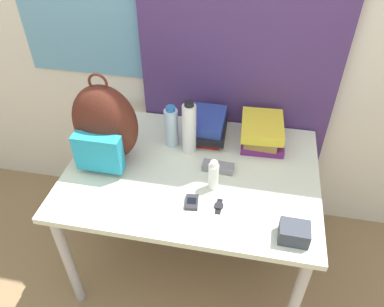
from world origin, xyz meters
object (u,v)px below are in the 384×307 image
(sports_bottle, at_px, (189,128))
(sunglasses_case, at_px, (218,167))
(backpack, at_px, (105,126))
(wristwatch, at_px, (219,206))
(cell_phone, at_px, (192,202))
(camera_pouch, at_px, (294,233))
(water_bottle, at_px, (171,127))
(book_stack_center, at_px, (262,132))
(book_stack_left, at_px, (208,126))
(sunscreen_bottle, at_px, (213,176))

(sports_bottle, relative_size, sunglasses_case, 1.89)
(backpack, height_order, sunglasses_case, backpack)
(wristwatch, bearing_deg, sports_bottle, 119.71)
(backpack, relative_size, cell_phone, 5.22)
(camera_pouch, relative_size, wristwatch, 1.37)
(backpack, relative_size, water_bottle, 2.03)
(book_stack_center, height_order, sports_bottle, sports_bottle)
(book_stack_left, height_order, cell_phone, book_stack_left)
(book_stack_center, relative_size, sunscreen_bottle, 1.87)
(book_stack_center, xyz_separation_m, camera_pouch, (0.16, -0.60, -0.03))
(book_stack_left, bearing_deg, sunglasses_case, -70.27)
(water_bottle, distance_m, sunglasses_case, 0.32)
(water_bottle, bearing_deg, wristwatch, -52.28)
(sunscreen_bottle, height_order, camera_pouch, sunscreen_bottle)
(backpack, xyz_separation_m, book_stack_left, (0.44, 0.28, -0.13))
(sunglasses_case, bearing_deg, sports_bottle, 143.89)
(sunglasses_case, distance_m, camera_pouch, 0.49)
(cell_phone, bearing_deg, book_stack_left, 91.38)
(book_stack_center, bearing_deg, sunglasses_case, -126.39)
(sports_bottle, xyz_separation_m, sunglasses_case, (0.16, -0.12, -0.12))
(backpack, relative_size, sunscreen_bottle, 3.01)
(backpack, relative_size, sunglasses_case, 3.01)
(book_stack_center, relative_size, sunglasses_case, 1.88)
(book_stack_center, height_order, sunscreen_bottle, sunscreen_bottle)
(sunglasses_case, bearing_deg, backpack, -178.38)
(sunscreen_bottle, xyz_separation_m, cell_phone, (-0.08, -0.12, -0.06))
(cell_phone, bearing_deg, wristwatch, 1.62)
(water_bottle, xyz_separation_m, sunglasses_case, (0.26, -0.16, -0.09))
(cell_phone, distance_m, wristwatch, 0.12)
(book_stack_left, bearing_deg, sports_bottle, -116.45)
(sunscreen_bottle, bearing_deg, sports_bottle, 123.44)
(book_stack_left, xyz_separation_m, sunscreen_bottle, (0.09, -0.38, 0.01))
(book_stack_left, xyz_separation_m, cell_phone, (0.01, -0.50, -0.06))
(sports_bottle, height_order, camera_pouch, sports_bottle)
(sunscreen_bottle, bearing_deg, book_stack_left, 102.95)
(backpack, distance_m, book_stack_left, 0.54)
(book_stack_left, height_order, wristwatch, book_stack_left)
(sunscreen_bottle, bearing_deg, sunglasses_case, 87.05)
(backpack, relative_size, camera_pouch, 3.87)
(sunglasses_case, height_order, wristwatch, sunglasses_case)
(backpack, xyz_separation_m, water_bottle, (0.27, 0.17, -0.09))
(book_stack_center, distance_m, water_bottle, 0.47)
(sports_bottle, height_order, wristwatch, sports_bottle)
(sunglasses_case, bearing_deg, water_bottle, 149.35)
(book_stack_left, relative_size, cell_phone, 3.17)
(backpack, distance_m, camera_pouch, 0.96)
(book_stack_left, height_order, book_stack_center, book_stack_center)
(sunglasses_case, xyz_separation_m, wristwatch, (0.04, -0.23, -0.01))
(book_stack_center, bearing_deg, camera_pouch, -75.47)
(book_stack_center, relative_size, water_bottle, 1.26)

